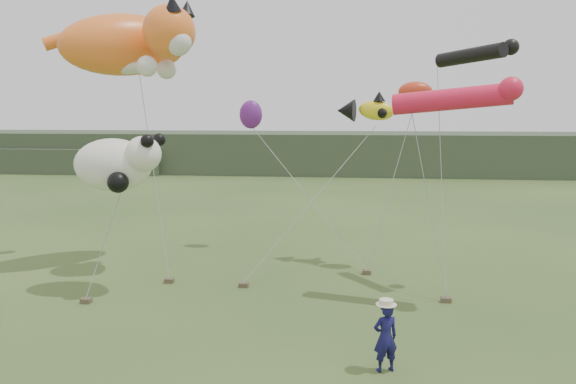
{
  "coord_description": "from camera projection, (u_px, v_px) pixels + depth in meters",
  "views": [
    {
      "loc": [
        1.27,
        -13.75,
        6.03
      ],
      "look_at": [
        -0.67,
        3.0,
        3.65
      ],
      "focal_mm": 35.0,
      "sensor_mm": 36.0,
      "label": 1
    }
  ],
  "objects": [
    {
      "name": "headland",
      "position": [
        311.0,
        153.0,
        58.56
      ],
      "size": [
        90.0,
        13.0,
        4.0
      ],
      "color": "#2D3D28",
      "rests_on": "ground"
    },
    {
      "name": "cat_kite",
      "position": [
        134.0,
        43.0,
        21.34
      ],
      "size": [
        6.84,
        5.34,
        2.96
      ],
      "color": "orange",
      "rests_on": "ground"
    },
    {
      "name": "festival_attendant",
      "position": [
        385.0,
        337.0,
        13.11
      ],
      "size": [
        0.71,
        0.59,
        1.66
      ],
      "primitive_type": "imported",
      "rotation": [
        0.0,
        0.0,
        3.52
      ],
      "color": "#131347",
      "rests_on": "ground"
    },
    {
      "name": "sandbag_anchors",
      "position": [
        264.0,
        287.0,
        19.35
      ],
      "size": [
        11.77,
        4.56,
        0.16
      ],
      "color": "brown",
      "rests_on": "ground"
    },
    {
      "name": "ground",
      "position": [
        300.0,
        348.0,
        14.51
      ],
      "size": [
        120.0,
        120.0,
        0.0
      ],
      "primitive_type": "plane",
      "color": "#385123",
      "rests_on": "ground"
    },
    {
      "name": "misc_kites",
      "position": [
        319.0,
        105.0,
        23.1
      ],
      "size": [
        7.95,
        3.41,
        1.86
      ],
      "color": "red",
      "rests_on": "ground"
    },
    {
      "name": "fish_kite",
      "position": [
        365.0,
        110.0,
        22.16
      ],
      "size": [
        2.41,
        1.59,
        1.2
      ],
      "color": "yellow",
      "rests_on": "ground"
    },
    {
      "name": "tube_kites",
      "position": [
        467.0,
        83.0,
        17.58
      ],
      "size": [
        4.19,
        4.21,
        2.47
      ],
      "color": "black",
      "rests_on": "ground"
    },
    {
      "name": "panda_kite",
      "position": [
        118.0,
        164.0,
        18.61
      ],
      "size": [
        3.1,
        2.01,
        1.93
      ],
      "color": "white",
      "rests_on": "ground"
    }
  ]
}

